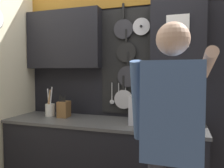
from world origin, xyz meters
name	(u,v)px	position (x,y,z in m)	size (l,w,h in m)	color
base_cabinet_counter	(101,164)	(0.00, 0.00, 0.46)	(2.06, 0.59, 0.92)	black
back_wall_unit	(108,65)	(-0.02, 0.27, 1.51)	(2.63, 0.22, 2.54)	black
microwave	(156,110)	(0.56, 0.05, 1.06)	(0.48, 0.35, 0.28)	silver
knife_block	(64,109)	(-0.47, 0.05, 1.01)	(0.12, 0.16, 0.25)	brown
utensil_crock	(50,109)	(-0.65, 0.05, 1.00)	(0.11, 0.11, 0.34)	white
person	(172,131)	(0.74, -0.66, 1.04)	(0.54, 0.67, 1.74)	#383842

